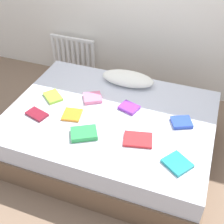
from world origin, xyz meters
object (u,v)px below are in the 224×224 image
textbook_green (84,133)px  textbook_teal (177,163)px  textbook_orange (72,115)px  pillow (128,79)px  radiator (73,53)px  bed (110,132)px  textbook_purple (129,108)px  textbook_maroon (37,114)px  textbook_pink (93,98)px  textbook_blue (181,122)px  textbook_lime (53,97)px  textbook_red (138,140)px

textbook_green → textbook_teal: textbook_green is taller
textbook_green → textbook_orange: 0.30m
pillow → radiator: bearing=147.1°
bed → textbook_purple: 0.33m
bed → textbook_maroon: textbook_maroon is taller
radiator → textbook_green: radiator is taller
textbook_maroon → textbook_pink: size_ratio=1.15×
textbook_maroon → radiator: bearing=119.5°
textbook_blue → textbook_green: 0.90m
pillow → textbook_lime: bearing=-141.6°
textbook_red → textbook_blue: bearing=34.8°
textbook_purple → textbook_teal: (0.58, -0.54, -0.00)m
textbook_red → textbook_maroon: bearing=167.1°
textbook_maroon → textbook_teal: (1.38, -0.15, 0.00)m
textbook_maroon → textbook_purple: bearing=42.6°
textbook_red → textbook_orange: (-0.69, 0.11, -0.00)m
pillow → textbook_green: (-0.12, -0.92, -0.04)m
bed → textbook_red: bearing=-36.6°
textbook_green → textbook_red: textbook_green is taller
textbook_pink → textbook_purple: 0.40m
textbook_lime → textbook_purple: (0.80, 0.10, 0.00)m
textbook_red → textbook_orange: bearing=158.0°
textbook_pink → textbook_purple: size_ratio=0.99×
radiator → textbook_red: bearing=-47.2°
textbook_maroon → textbook_red: 1.01m
textbook_maroon → textbook_red: textbook_red is taller
textbook_blue → textbook_green: bearing=-174.9°
textbook_red → textbook_teal: 0.40m
textbook_orange → bed: bearing=14.5°
textbook_blue → textbook_purple: 0.52m
radiator → textbook_pink: (0.75, -1.05, 0.15)m
textbook_blue → textbook_purple: textbook_blue is taller
bed → radiator: radiator is taller
textbook_green → textbook_lime: 0.67m
textbook_pink → pillow: bearing=26.7°
textbook_maroon → textbook_lime: size_ratio=1.00×
textbook_blue → textbook_lime: textbook_blue is taller
textbook_lime → textbook_purple: 0.80m
textbook_green → textbook_maroon: bearing=140.5°
textbook_maroon → textbook_blue: bearing=31.2°
radiator → textbook_lime: radiator is taller
textbook_blue → textbook_green: (-0.78, -0.45, 0.00)m
pillow → textbook_blue: bearing=-34.8°
radiator → textbook_lime: 1.23m
bed → textbook_green: 0.47m
pillow → textbook_blue: 0.81m
textbook_lime → textbook_green: bearing=2.2°
textbook_blue → textbook_orange: 1.03m
textbook_blue → textbook_green: size_ratio=0.79×
radiator → textbook_lime: size_ratio=3.10×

